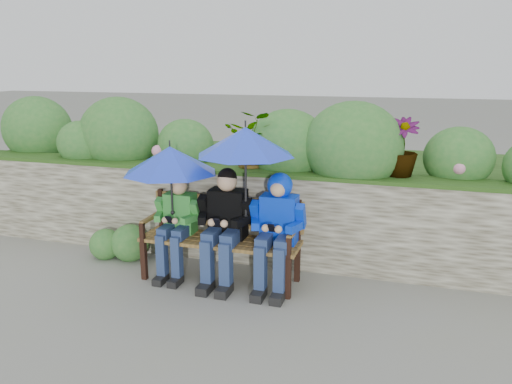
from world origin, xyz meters
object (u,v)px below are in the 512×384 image
(boy_right, at_px, (277,223))
(umbrella_left, at_px, (170,160))
(boy_left, at_px, (177,221))
(boy_middle, at_px, (225,222))
(park_bench, at_px, (222,233))
(umbrella_right, at_px, (245,142))

(boy_right, xyz_separation_m, umbrella_left, (-1.08, -0.03, 0.55))
(boy_left, xyz_separation_m, boy_middle, (0.52, -0.01, 0.05))
(boy_middle, height_order, umbrella_left, umbrella_left)
(umbrella_left, bearing_deg, park_bench, 10.30)
(park_bench, xyz_separation_m, boy_right, (0.58, -0.06, 0.18))
(park_bench, distance_m, boy_left, 0.48)
(umbrella_right, bearing_deg, boy_middle, 178.74)
(umbrella_left, relative_size, umbrella_right, 0.99)
(boy_left, height_order, umbrella_right, umbrella_right)
(park_bench, bearing_deg, boy_right, -6.22)
(boy_left, xyz_separation_m, boy_right, (1.05, 0.00, 0.08))
(umbrella_left, xyz_separation_m, umbrella_right, (0.78, 0.01, 0.22))
(boy_middle, distance_m, boy_right, 0.53)
(boy_left, xyz_separation_m, umbrella_right, (0.74, -0.02, 0.85))
(park_bench, height_order, boy_left, boy_left)
(boy_left, distance_m, umbrella_left, 0.63)
(boy_right, distance_m, umbrella_left, 1.21)
(park_bench, xyz_separation_m, boy_middle, (0.06, -0.08, 0.15))
(park_bench, bearing_deg, boy_left, -171.79)
(boy_middle, bearing_deg, park_bench, 125.18)
(boy_left, distance_m, umbrella_right, 1.13)
(umbrella_left, distance_m, umbrella_right, 0.80)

